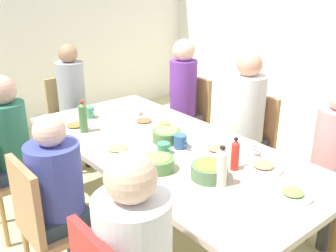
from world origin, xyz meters
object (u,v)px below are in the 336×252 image
(chair_3, at_px, (3,171))
(cup_5, at_px, (180,141))
(plate_5, at_px, (293,194))
(bowl_1, at_px, (209,170))
(plate_2, at_px, (75,127))
(bottle_0, at_px, (235,155))
(chair_5, at_px, (250,140))
(bowl_0, at_px, (158,162))
(chair_0, at_px, (189,116))
(bowl_2, at_px, (167,135))
(person_0, at_px, (182,95))
(person_5, at_px, (245,115))
(chair_6, at_px, (47,220))
(cup_4, at_px, (90,112))
(bottle_1, at_px, (83,117))
(person_1, at_px, (333,152))
(person_6, at_px, (58,189))
(plate_4, at_px, (216,150))
(person_4, at_px, (73,98))
(chair_1, at_px, (335,173))
(cup_0, at_px, (165,127))
(cup_2, at_px, (164,148))
(bottle_2, at_px, (222,167))
(cup_1, at_px, (251,148))
(plate_1, at_px, (263,167))
(plate_0, at_px, (144,122))
(cup_3, at_px, (135,110))
(dining_table, at_px, (168,154))

(chair_3, bearing_deg, cup_5, 48.27)
(chair_3, distance_m, plate_5, 2.00)
(bowl_1, bearing_deg, plate_5, 24.86)
(plate_2, height_order, bottle_0, bottle_0)
(chair_5, height_order, bowl_0, chair_5)
(bowl_0, bearing_deg, chair_0, 130.47)
(bowl_0, bearing_deg, bowl_2, 133.77)
(person_0, distance_m, chair_3, 1.75)
(person_5, bearing_deg, chair_6, -90.00)
(cup_4, relative_size, bottle_1, 0.44)
(person_1, distance_m, person_6, 1.82)
(person_5, relative_size, cup_4, 11.89)
(chair_5, xyz_separation_m, plate_4, (0.28, -0.72, 0.22))
(person_4, bearing_deg, chair_1, 22.28)
(cup_0, bearing_deg, bowl_0, -43.34)
(person_0, distance_m, bowl_1, 1.58)
(bowl_0, xyz_separation_m, bottle_1, (-0.84, -0.06, 0.07))
(bowl_2, xyz_separation_m, cup_2, (0.15, -0.15, -0.01))
(bottle_2, bearing_deg, person_4, 176.84)
(person_1, bearing_deg, bowl_2, -137.69)
(chair_3, height_order, plate_5, chair_3)
(plate_2, bearing_deg, person_6, -33.47)
(chair_5, xyz_separation_m, bottle_2, (0.61, -1.03, 0.32))
(bowl_0, height_order, bottle_0, bottle_0)
(cup_1, xyz_separation_m, cup_5, (-0.37, -0.30, 0.01))
(person_1, distance_m, bowl_1, 0.97)
(cup_0, bearing_deg, person_0, 130.02)
(chair_6, height_order, plate_2, chair_6)
(cup_2, xyz_separation_m, bottle_2, (0.53, -0.01, 0.08))
(plate_5, bearing_deg, cup_4, -172.69)
(plate_1, bearing_deg, chair_6, -119.05)
(bowl_0, bearing_deg, plate_0, 150.12)
(cup_1, distance_m, cup_4, 1.40)
(chair_0, bearing_deg, bottle_1, -82.35)
(person_5, bearing_deg, cup_3, -137.75)
(person_5, bearing_deg, person_0, -179.87)
(dining_table, distance_m, person_0, 1.14)
(chair_1, distance_m, cup_4, 1.96)
(cup_3, bearing_deg, cup_2, -21.60)
(person_0, bearing_deg, plate_1, -22.56)
(person_1, relative_size, bottle_2, 4.94)
(bottle_2, bearing_deg, person_1, 79.76)
(plate_2, distance_m, cup_5, 0.89)
(dining_table, height_order, person_1, person_1)
(chair_6, height_order, cup_3, chair_6)
(chair_5, bearing_deg, chair_1, 0.00)
(bowl_1, bearing_deg, chair_3, -147.69)
(chair_6, distance_m, cup_1, 1.36)
(dining_table, xyz_separation_m, plate_0, (-0.46, 0.13, 0.08))
(person_1, distance_m, bowl_2, 1.15)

